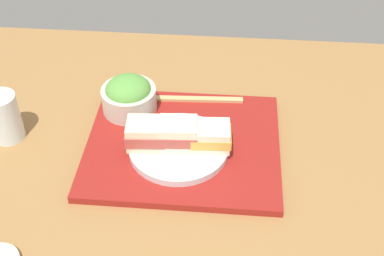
% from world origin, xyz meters
% --- Properties ---
extents(ground_plane, '(1.40, 1.00, 0.03)m').
position_xyz_m(ground_plane, '(0.00, 0.00, -0.01)').
color(ground_plane, olive).
extents(serving_tray, '(0.39, 0.33, 0.02)m').
position_xyz_m(serving_tray, '(-0.01, -0.05, 0.01)').
color(serving_tray, maroon).
rests_on(serving_tray, ground_plane).
extents(sandwich_plate, '(0.20, 0.20, 0.01)m').
position_xyz_m(sandwich_plate, '(-0.01, -0.03, 0.02)').
color(sandwich_plate, silver).
rests_on(sandwich_plate, serving_tray).
extents(sandwich_near, '(0.08, 0.06, 0.05)m').
position_xyz_m(sandwich_near, '(-0.07, -0.03, 0.06)').
color(sandwich_near, '#EFE5C1').
rests_on(sandwich_near, sandwich_plate).
extents(sandwich_middle, '(0.08, 0.06, 0.06)m').
position_xyz_m(sandwich_middle, '(-0.01, -0.03, 0.06)').
color(sandwich_middle, '#EFE5C1').
rests_on(sandwich_middle, sandwich_plate).
extents(sandwich_far, '(0.08, 0.07, 0.06)m').
position_xyz_m(sandwich_far, '(0.06, -0.03, 0.06)').
color(sandwich_far, beige).
rests_on(sandwich_far, sandwich_plate).
extents(salad_bowl, '(0.12, 0.12, 0.08)m').
position_xyz_m(salad_bowl, '(0.12, -0.15, 0.05)').
color(salad_bowl, beige).
rests_on(salad_bowl, serving_tray).
extents(chopsticks_pair, '(0.22, 0.03, 0.01)m').
position_xyz_m(chopsticks_pair, '(-0.02, -0.19, 0.02)').
color(chopsticks_pair, tan).
rests_on(chopsticks_pair, serving_tray).
extents(drinking_glass, '(0.07, 0.07, 0.11)m').
position_xyz_m(drinking_glass, '(0.36, -0.06, 0.05)').
color(drinking_glass, silver).
rests_on(drinking_glass, ground_plane).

